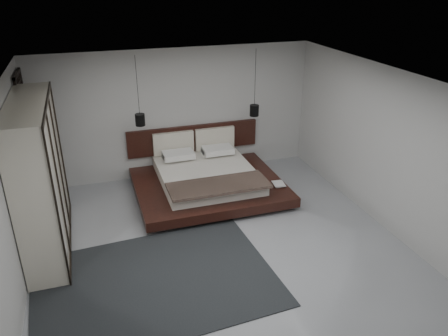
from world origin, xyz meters
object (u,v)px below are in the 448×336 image
object	(u,v)px
lattice_screen	(30,142)
wardrobe	(40,178)
rug	(156,281)
pendant_right	(254,110)
pendant_left	(140,120)
bed	(207,178)

from	to	relation	value
lattice_screen	wardrobe	distance (m)	1.61
lattice_screen	rug	size ratio (longest dim) A/B	0.74
lattice_screen	pendant_right	bearing A→B (deg)	-0.87
pendant_right	lattice_screen	bearing A→B (deg)	179.13
wardrobe	rug	xyz separation A→B (m)	(1.50, -1.54, -1.23)
pendant_left	rug	size ratio (longest dim) A/B	0.39
wardrobe	rug	size ratio (longest dim) A/B	0.72
bed	pendant_left	size ratio (longest dim) A/B	2.14
bed	pendant_right	distance (m)	1.78
bed	pendant_right	xyz separation A→B (m)	(1.21, 0.48, 1.21)
bed	lattice_screen	bearing A→B (deg)	170.52
pendant_right	wardrobe	size ratio (longest dim) A/B	0.56
lattice_screen	pendant_right	size ratio (longest dim) A/B	1.84
pendant_right	wardrobe	world-z (taller)	pendant_right
lattice_screen	rug	distance (m)	3.81
pendant_left	wardrobe	bearing A→B (deg)	-140.13
lattice_screen	pendant_left	size ratio (longest dim) A/B	1.89
rug	lattice_screen	bearing A→B (deg)	119.20
bed	wardrobe	xyz separation A→B (m)	(-3.03, -1.04, 0.94)
wardrobe	rug	bearing A→B (deg)	-45.84
pendant_left	wardrobe	size ratio (longest dim) A/B	0.55
wardrobe	rug	world-z (taller)	wardrobe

